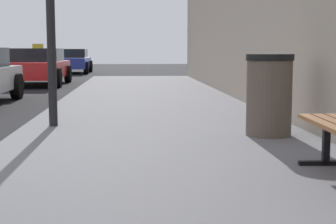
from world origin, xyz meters
TOP-DOWN VIEW (x-y plane):
  - sidewalk at (4.00, 0.00)m, footprint 4.00×32.00m
  - trash_bin at (5.25, 1.13)m, footprint 0.59×0.59m
  - car_red at (0.28, 13.06)m, footprint 1.98×4.28m
  - car_blue at (0.38, 22.29)m, footprint 1.99×4.05m

SIDE VIEW (x-z plane):
  - sidewalk at x=4.00m, z-range 0.00..0.15m
  - car_blue at x=0.38m, z-range 0.01..1.28m
  - car_red at x=0.28m, z-range -0.07..1.36m
  - trash_bin at x=5.25m, z-range 0.15..1.17m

